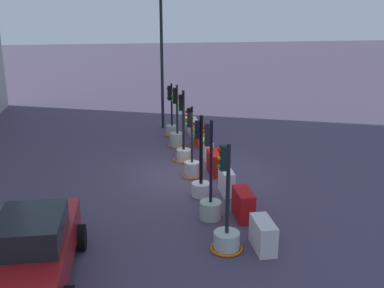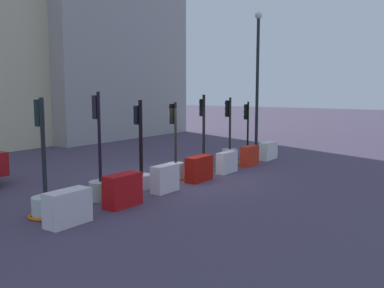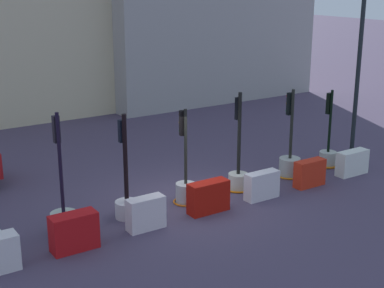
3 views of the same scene
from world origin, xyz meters
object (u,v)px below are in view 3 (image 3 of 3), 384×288
(construction_barrier_4, at_px, (262,185))
(traffic_light_5, at_px, (290,162))
(traffic_light_4, at_px, (238,173))
(traffic_light_2, at_px, (126,197))
(construction_barrier_5, at_px, (310,173))
(street_lamp_post, at_px, (361,40))
(construction_barrier_6, at_px, (352,163))
(construction_barrier_2, at_px, (146,213))
(traffic_light_1, at_px, (63,213))
(traffic_light_6, at_px, (328,153))
(traffic_light_3, at_px, (185,185))
(construction_barrier_1, at_px, (74,232))
(construction_barrier_3, at_px, (208,197))

(construction_barrier_4, bearing_deg, traffic_light_5, 27.07)
(traffic_light_4, bearing_deg, traffic_light_2, -178.89)
(traffic_light_2, distance_m, construction_barrier_5, 5.79)
(construction_barrier_4, height_order, construction_barrier_5, construction_barrier_5)
(street_lamp_post, bearing_deg, construction_barrier_6, -138.16)
(traffic_light_5, height_order, construction_barrier_2, traffic_light_5)
(traffic_light_1, distance_m, traffic_light_4, 5.50)
(traffic_light_4, relative_size, construction_barrier_2, 3.01)
(traffic_light_1, height_order, street_lamp_post, street_lamp_post)
(traffic_light_5, xyz_separation_m, traffic_light_6, (1.77, 0.05, -0.02))
(traffic_light_2, height_order, construction_barrier_4, traffic_light_2)
(traffic_light_6, bearing_deg, traffic_light_3, -178.89)
(traffic_light_1, xyz_separation_m, traffic_light_5, (7.57, 0.08, -0.07))
(construction_barrier_1, bearing_deg, construction_barrier_5, 0.32)
(construction_barrier_4, distance_m, construction_barrier_5, 1.87)
(traffic_light_4, height_order, street_lamp_post, street_lamp_post)
(traffic_light_1, relative_size, construction_barrier_2, 3.15)
(construction_barrier_2, bearing_deg, construction_barrier_5, -0.38)
(traffic_light_3, relative_size, construction_barrier_4, 2.58)
(traffic_light_6, distance_m, construction_barrier_5, 2.18)
(traffic_light_4, bearing_deg, traffic_light_3, -178.40)
(construction_barrier_2, height_order, street_lamp_post, street_lamp_post)
(construction_barrier_1, bearing_deg, street_lamp_post, 7.34)
(construction_barrier_1, distance_m, construction_barrier_6, 9.47)
(traffic_light_1, bearing_deg, traffic_light_4, 0.72)
(traffic_light_3, distance_m, traffic_light_6, 5.75)
(construction_barrier_3, distance_m, street_lamp_post, 8.10)
(traffic_light_2, bearing_deg, construction_barrier_3, -23.90)
(traffic_light_1, height_order, construction_barrier_3, traffic_light_1)
(traffic_light_2, height_order, construction_barrier_3, traffic_light_2)
(construction_barrier_3, bearing_deg, traffic_light_5, 14.21)
(traffic_light_5, relative_size, traffic_light_6, 1.08)
(traffic_light_1, bearing_deg, construction_barrier_1, -97.48)
(traffic_light_4, relative_size, construction_barrier_1, 2.69)
(traffic_light_5, relative_size, construction_barrier_4, 2.68)
(construction_barrier_2, bearing_deg, traffic_light_3, 27.58)
(traffic_light_6, xyz_separation_m, street_lamp_post, (1.52, 0.29, 3.64))
(traffic_light_4, bearing_deg, construction_barrier_2, -165.05)
(traffic_light_3, relative_size, construction_barrier_3, 2.34)
(construction_barrier_3, bearing_deg, street_lamp_post, 10.46)
(traffic_light_1, bearing_deg, traffic_light_2, -0.11)
(traffic_light_4, height_order, traffic_light_5, traffic_light_4)
(construction_barrier_2, relative_size, construction_barrier_6, 0.87)
(traffic_light_4, xyz_separation_m, traffic_light_5, (2.07, 0.01, -0.03))
(construction_barrier_1, bearing_deg, traffic_light_4, 10.71)
(traffic_light_3, distance_m, construction_barrier_2, 2.02)
(traffic_light_1, distance_m, construction_barrier_6, 9.39)
(traffic_light_5, relative_size, construction_barrier_2, 2.87)
(construction_barrier_6, bearing_deg, construction_barrier_1, -179.65)
(traffic_light_1, xyz_separation_m, construction_barrier_2, (1.81, -0.92, -0.11))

